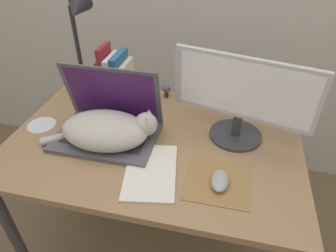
# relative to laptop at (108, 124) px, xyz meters

# --- Properties ---
(desk) EXTENTS (1.16, 0.77, 0.76)m
(desk) POSITION_rel_laptop_xyz_m (0.19, 0.02, -0.14)
(desk) COLOR #93704C
(desk) RESTS_ON ground_plane
(laptop) EXTENTS (0.40, 0.27, 0.28)m
(laptop) POSITION_rel_laptop_xyz_m (0.00, 0.00, 0.00)
(laptop) COLOR #4C4C51
(laptop) RESTS_ON desk
(cat) EXTENTS (0.45, 0.24, 0.14)m
(cat) POSITION_rel_laptop_xyz_m (0.02, -0.05, 0.01)
(cat) COLOR #B2ADA3
(cat) RESTS_ON desk
(external_monitor) EXTENTS (0.53, 0.21, 0.34)m
(external_monitor) POSITION_rel_laptop_xyz_m (0.50, 0.10, 0.13)
(external_monitor) COLOR #333338
(external_monitor) RESTS_ON desk
(mousepad) EXTENTS (0.22, 0.22, 0.00)m
(mousepad) POSITION_rel_laptop_xyz_m (0.46, -0.16, -0.05)
(mousepad) COLOR olive
(mousepad) RESTS_ON desk
(computer_mouse) EXTENTS (0.06, 0.10, 0.03)m
(computer_mouse) POSITION_rel_laptop_xyz_m (0.46, -0.18, -0.03)
(computer_mouse) COLOR #99999E
(computer_mouse) RESTS_ON mousepad
(book_row) EXTENTS (0.16, 0.16, 0.26)m
(book_row) POSITION_rel_laptop_xyz_m (-0.08, 0.29, 0.06)
(book_row) COLOR #232328
(book_row) RESTS_ON desk
(desk_lamp) EXTENTS (0.17, 0.17, 0.49)m
(desk_lamp) POSITION_rel_laptop_xyz_m (-0.21, 0.27, 0.28)
(desk_lamp) COLOR #28282D
(desk_lamp) RESTS_ON desk
(notepad) EXTENTS (0.22, 0.31, 0.01)m
(notepad) POSITION_rel_laptop_xyz_m (0.22, -0.17, -0.05)
(notepad) COLOR silver
(notepad) RESTS_ON desk
(webcam) EXTENTS (0.04, 0.04, 0.07)m
(webcam) POSITION_rel_laptop_xyz_m (0.16, 0.35, -0.01)
(webcam) COLOR #232328
(webcam) RESTS_ON desk
(cd_disc) EXTENTS (0.12, 0.12, 0.00)m
(cd_disc) POSITION_rel_laptop_xyz_m (-0.31, -0.01, -0.05)
(cd_disc) COLOR silver
(cd_disc) RESTS_ON desk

